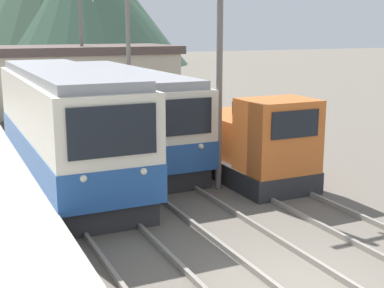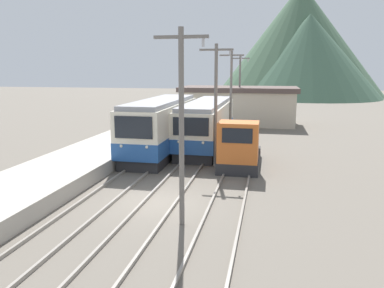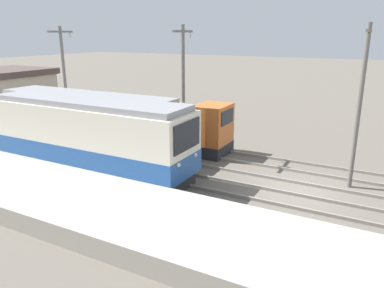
% 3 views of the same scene
% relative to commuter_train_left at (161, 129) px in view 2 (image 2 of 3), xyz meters
% --- Properties ---
extents(ground_plane, '(200.00, 200.00, 0.00)m').
position_rel_commuter_train_left_xyz_m(ground_plane, '(2.60, -9.86, -1.79)').
color(ground_plane, '#665E54').
extents(platform_left, '(4.50, 54.00, 0.80)m').
position_rel_commuter_train_left_xyz_m(platform_left, '(-3.65, -9.86, -1.39)').
color(platform_left, '#ADA599').
rests_on(platform_left, ground).
extents(track_left, '(1.54, 60.00, 0.14)m').
position_rel_commuter_train_left_xyz_m(track_left, '(0.00, -9.86, -1.72)').
color(track_left, gray).
rests_on(track_left, ground).
extents(track_center, '(1.54, 60.00, 0.14)m').
position_rel_commuter_train_left_xyz_m(track_center, '(2.80, -9.86, -1.72)').
color(track_center, gray).
rests_on(track_center, ground).
extents(track_right, '(1.54, 60.00, 0.14)m').
position_rel_commuter_train_left_xyz_m(track_right, '(5.80, -9.86, -1.72)').
color(track_right, gray).
rests_on(track_right, ground).
extents(commuter_train_left, '(2.84, 11.28, 3.86)m').
position_rel_commuter_train_left_xyz_m(commuter_train_left, '(0.00, 0.00, 0.00)').
color(commuter_train_left, '#28282B').
rests_on(commuter_train_left, ground).
extents(commuter_train_center, '(2.84, 12.17, 3.54)m').
position_rel_commuter_train_left_xyz_m(commuter_train_center, '(2.80, 2.87, -0.14)').
color(commuter_train_center, '#28282B').
rests_on(commuter_train_center, ground).
extents(shunting_locomotive, '(2.40, 5.62, 3.00)m').
position_rel_commuter_train_left_xyz_m(shunting_locomotive, '(5.80, -2.53, -0.58)').
color(shunting_locomotive, '#28282B').
rests_on(shunting_locomotive, ground).
extents(catenary_mast_near, '(2.00, 0.20, 7.42)m').
position_rel_commuter_train_left_xyz_m(catenary_mast_near, '(4.31, -11.96, 2.25)').
color(catenary_mast_near, slate).
rests_on(catenary_mast_near, ground).
extents(catenary_mast_mid, '(2.00, 0.20, 7.42)m').
position_rel_commuter_train_left_xyz_m(catenary_mast_mid, '(4.31, -2.98, 2.25)').
color(catenary_mast_mid, slate).
rests_on(catenary_mast_mid, ground).
extents(catenary_mast_far, '(2.00, 0.20, 7.42)m').
position_rel_commuter_train_left_xyz_m(catenary_mast_far, '(4.31, 6.00, 2.25)').
color(catenary_mast_far, slate).
rests_on(catenary_mast_far, ground).
extents(catenary_mast_distant, '(2.00, 0.20, 7.42)m').
position_rel_commuter_train_left_xyz_m(catenary_mast_distant, '(4.31, 14.97, 2.25)').
color(catenary_mast_distant, slate).
rests_on(catenary_mast_distant, ground).
extents(station_building, '(12.60, 6.30, 4.06)m').
position_rel_commuter_train_left_xyz_m(station_building, '(4.12, 16.14, 0.27)').
color(station_building, beige).
rests_on(station_building, ground).
extents(mountain_backdrop, '(37.66, 40.74, 24.76)m').
position_rel_commuter_train_left_xyz_m(mountain_backdrop, '(13.85, 64.05, 9.21)').
color(mountain_backdrop, '#3D5B47').
rests_on(mountain_backdrop, ground).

